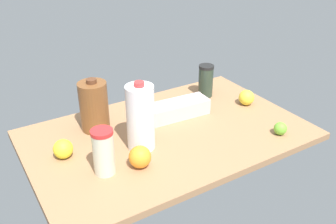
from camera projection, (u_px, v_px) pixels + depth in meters
countertop at (168, 135)px, 164.81cm from camera, size 120.00×76.00×3.00cm
tumbler_cup at (104, 152)px, 134.62cm from camera, size 8.15×8.15×18.00cm
chocolate_milk_jug at (94, 106)px, 161.66cm from camera, size 12.41×12.41×23.86cm
shaker_bottle at (206, 81)px, 193.00cm from camera, size 7.75×7.75×16.84cm
egg_carton at (176, 110)px, 174.98cm from camera, size 32.84×12.66×7.29cm
milk_jug at (140, 118)px, 147.39cm from camera, size 11.20×11.20×29.00cm
lemon_beside_bowl at (63, 149)px, 145.47cm from camera, size 7.73×7.73×7.73cm
lime_near_front at (280, 129)px, 161.25cm from camera, size 5.63×5.63×5.63cm
orange_loose at (140, 157)px, 139.97cm from camera, size 8.59×8.59×8.59cm
lemon_by_jug at (246, 97)px, 186.03cm from camera, size 7.67×7.67×7.67cm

